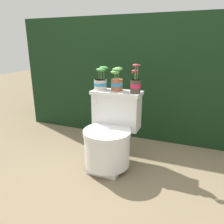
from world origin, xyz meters
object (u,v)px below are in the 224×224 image
object	(u,v)px
toilet	(110,135)
potted_plant_middle	(136,84)
potted_plant_left	(101,82)
potted_plant_midleft	(117,81)

from	to	relation	value
toilet	potted_plant_middle	distance (m)	0.49
potted_plant_left	potted_plant_midleft	xyz separation A→B (m)	(0.15, 0.01, 0.01)
potted_plant_midleft	potted_plant_middle	bearing A→B (deg)	-9.29
potted_plant_left	potted_plant_middle	size ratio (longest dim) A/B	0.86
toilet	potted_plant_left	xyz separation A→B (m)	(-0.16, 0.16, 0.43)
potted_plant_left	toilet	bearing A→B (deg)	-44.63
toilet	potted_plant_left	size ratio (longest dim) A/B	3.08
potted_plant_midleft	potted_plant_middle	distance (m)	0.18
potted_plant_middle	potted_plant_left	bearing A→B (deg)	176.24
toilet	potted_plant_middle	world-z (taller)	potted_plant_middle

